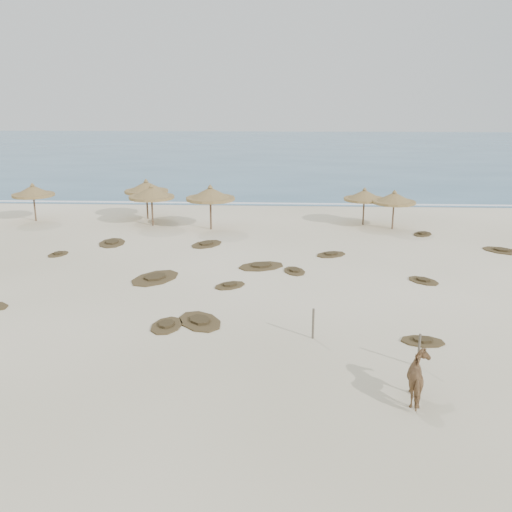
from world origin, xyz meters
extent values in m
plane|color=white|center=(0.00, 0.00, 0.00)|extent=(160.00, 160.00, 0.00)
cube|color=#28587A|center=(0.00, 75.00, 0.00)|extent=(200.00, 100.00, 0.01)
cube|color=white|center=(0.00, 26.00, 0.00)|extent=(70.00, 0.60, 0.01)
cylinder|color=brown|center=(-17.39, 18.15, 1.08)|extent=(0.12, 0.12, 2.15)
cylinder|color=#9C7E47|center=(-17.39, 18.15, 1.97)|extent=(3.17, 3.17, 0.18)
cone|color=#9C7E47|center=(-17.39, 18.15, 2.31)|extent=(3.06, 3.06, 0.77)
cone|color=#9C7E47|center=(-17.39, 18.15, 2.77)|extent=(0.37, 0.37, 0.23)
cylinder|color=brown|center=(-9.24, 19.43, 1.14)|extent=(0.13, 0.13, 2.28)
cylinder|color=#9C7E47|center=(-9.24, 19.43, 2.09)|extent=(4.20, 4.20, 0.20)
cone|color=#9C7E47|center=(-9.24, 19.43, 2.45)|extent=(4.06, 4.06, 0.82)
cone|color=#9C7E47|center=(-9.24, 19.43, 2.94)|extent=(0.39, 0.39, 0.24)
cylinder|color=brown|center=(-8.31, 17.06, 1.13)|extent=(0.13, 0.13, 2.26)
cylinder|color=#9C7E47|center=(-8.31, 17.06, 2.07)|extent=(3.48, 3.48, 0.19)
cone|color=#9C7E47|center=(-8.31, 17.06, 2.43)|extent=(3.36, 3.36, 0.81)
cone|color=#9C7E47|center=(-8.31, 17.06, 2.91)|extent=(0.39, 0.39, 0.24)
cylinder|color=brown|center=(-3.97, 16.08, 1.19)|extent=(0.14, 0.14, 2.38)
cylinder|color=#9C7E47|center=(-3.97, 16.08, 2.17)|extent=(4.09, 4.09, 0.20)
cone|color=#9C7E47|center=(-3.97, 16.08, 2.55)|extent=(3.95, 3.95, 0.85)
cone|color=#9C7E47|center=(-3.97, 16.08, 3.06)|extent=(0.41, 0.41, 0.25)
cylinder|color=brown|center=(8.76, 16.79, 1.05)|extent=(0.12, 0.12, 2.09)
cylinder|color=#9C7E47|center=(8.76, 16.79, 1.91)|extent=(3.03, 3.03, 0.18)
cone|color=#9C7E47|center=(8.76, 16.79, 2.24)|extent=(2.93, 2.93, 0.75)
cone|color=#9C7E47|center=(8.76, 16.79, 2.69)|extent=(0.36, 0.36, 0.22)
cylinder|color=brown|center=(6.88, 18.08, 1.03)|extent=(0.12, 0.12, 2.05)
cylinder|color=#9C7E47|center=(6.88, 18.08, 1.88)|extent=(2.95, 2.95, 0.18)
cone|color=#9C7E47|center=(6.88, 18.08, 2.20)|extent=(2.85, 2.85, 0.73)
cone|color=#9C7E47|center=(6.88, 18.08, 2.64)|extent=(0.35, 0.35, 0.21)
imported|color=olive|center=(5.35, -6.76, 0.74)|extent=(0.97, 1.81, 1.47)
cylinder|color=brown|center=(2.30, -2.20, 0.61)|extent=(0.10, 0.10, 1.22)
cylinder|color=brown|center=(5.84, -4.40, 0.61)|extent=(0.10, 0.10, 1.21)
camera|label=1|loc=(1.09, -22.71, 9.13)|focal=40.00mm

